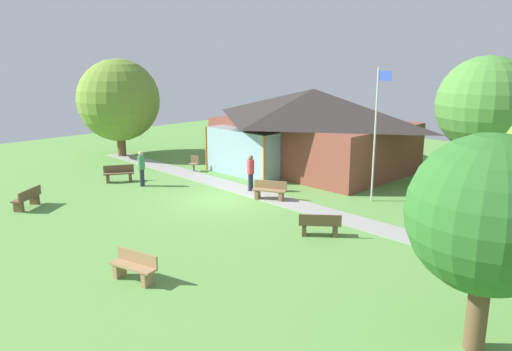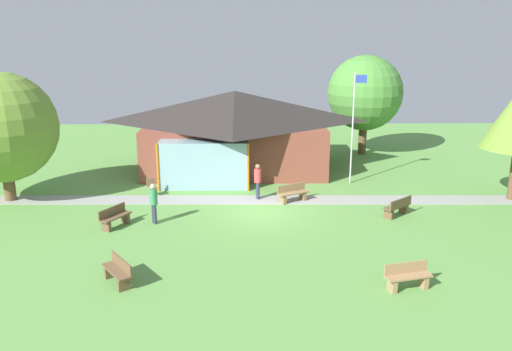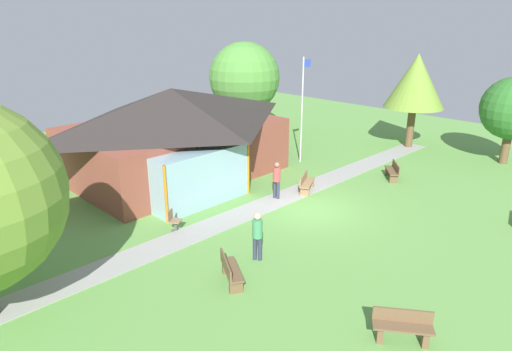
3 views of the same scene
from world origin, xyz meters
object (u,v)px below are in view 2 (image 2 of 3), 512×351
object	(u,v)px
bench_front_left	(118,272)
tree_behind_pavilion_right	(365,93)
visitor_strolling_lawn	(153,200)
bench_mid_right	(398,207)
bench_mid_left	(115,218)
pavilion	(234,129)
bench_front_right	(408,277)
flagpole	(353,123)
bench_rear_near_path	(293,194)
patio_chair_west	(152,187)
visitor_on_path	(258,179)
tree_west_hedge	(2,128)

from	to	relation	value
bench_front_left	tree_behind_pavilion_right	distance (m)	21.54
visitor_strolling_lawn	tree_behind_pavilion_right	xyz separation A→B (m)	(11.33, 12.41, 2.89)
bench_mid_right	bench_mid_left	bearing A→B (deg)	144.86
pavilion	bench_front_right	distance (m)	16.16
flagpole	bench_rear_near_path	distance (m)	5.32
bench_mid_left	patio_chair_west	xyz separation A→B (m)	(0.83, 4.15, 0.01)
bench_mid_left	tree_behind_pavilion_right	bearing A→B (deg)	164.98
pavilion	patio_chair_west	size ratio (longest dim) A/B	12.77
visitor_strolling_lawn	visitor_on_path	distance (m)	5.42
bench_mid_left	tree_west_hedge	bearing A→B (deg)	-91.02
bench_front_left	tree_west_hedge	distance (m)	11.56
bench_front_right	bench_mid_left	xyz separation A→B (m)	(-10.56, 5.54, 0.00)
bench_front_left	visitor_on_path	bearing A→B (deg)	-64.25
patio_chair_west	visitor_strolling_lawn	world-z (taller)	visitor_strolling_lawn
visitor_on_path	tree_west_hedge	distance (m)	12.05
bench_mid_right	bench_front_right	bearing A→B (deg)	-142.90
bench_mid_right	bench_front_left	bearing A→B (deg)	169.42
bench_mid_right	bench_rear_near_path	world-z (taller)	same
bench_mid_right	tree_west_hedge	size ratio (longest dim) A/B	0.24
tree_behind_pavilion_right	bench_mid_left	bearing A→B (deg)	-135.26
bench_front_right	tree_behind_pavilion_right	size ratio (longest dim) A/B	0.25
patio_chair_west	tree_behind_pavilion_right	size ratio (longest dim) A/B	0.14
bench_mid_left	visitor_on_path	distance (m)	6.97
bench_front_right	visitor_on_path	world-z (taller)	visitor_on_path
tree_behind_pavilion_right	flagpole	bearing A→B (deg)	-106.48
flagpole	bench_mid_right	bearing A→B (deg)	-77.92
tree_west_hedge	tree_behind_pavilion_right	xyz separation A→B (m)	(18.71, 9.26, 0.39)
bench_mid_right	bench_rear_near_path	size ratio (longest dim) A/B	0.93
patio_chair_west	bench_mid_left	bearing A→B (deg)	46.93
bench_mid_right	pavilion	bearing A→B (deg)	91.04
bench_front_left	visitor_strolling_lawn	distance (m)	5.45
flagpole	visitor_on_path	size ratio (longest dim) A/B	3.33
bench_mid_left	visitor_strolling_lawn	size ratio (longest dim) A/B	0.87
bench_mid_right	tree_west_hedge	world-z (taller)	tree_west_hedge
bench_front_right	tree_west_hedge	world-z (taller)	tree_west_hedge
bench_rear_near_path	visitor_on_path	size ratio (longest dim) A/B	0.88
visitor_strolling_lawn	visitor_on_path	xyz separation A→B (m)	(4.41, 3.15, 0.00)
pavilion	bench_front_right	xyz separation A→B (m)	(5.83, -14.95, -1.91)
bench_front_right	tree_behind_pavilion_right	bearing A→B (deg)	-111.44
bench_front_right	patio_chair_west	world-z (taller)	patio_chair_west
flagpole	tree_west_hedge	world-z (taller)	tree_west_hedge
patio_chair_west	tree_west_hedge	bearing A→B (deg)	-26.37
visitor_on_path	tree_behind_pavilion_right	distance (m)	11.91
bench_mid_right	visitor_on_path	size ratio (longest dim) A/B	0.82
bench_rear_near_path	tree_west_hedge	world-z (taller)	tree_west_hedge
patio_chair_west	visitor_strolling_lawn	distance (m)	3.90
bench_mid_left	patio_chair_west	world-z (taller)	patio_chair_west
tree_behind_pavilion_right	pavilion	bearing A→B (deg)	-157.58
bench_rear_near_path	tree_west_hedge	bearing A→B (deg)	-29.02
pavilion	bench_front_left	distance (m)	14.97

